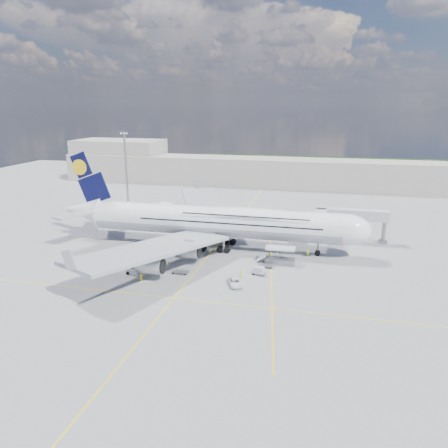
% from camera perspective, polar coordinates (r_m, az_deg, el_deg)
% --- Properties ---
extents(ground, '(300.00, 300.00, 0.00)m').
position_cam_1_polar(ground, '(99.65, -2.66, -4.88)').
color(ground, gray).
rests_on(ground, ground).
extents(taxi_line_main, '(0.25, 220.00, 0.01)m').
position_cam_1_polar(taxi_line_main, '(99.65, -2.66, -4.88)').
color(taxi_line_main, yellow).
rests_on(taxi_line_main, ground).
extents(taxi_line_cross, '(120.00, 0.25, 0.01)m').
position_cam_1_polar(taxi_line_cross, '(82.13, -6.58, -9.60)').
color(taxi_line_cross, yellow).
rests_on(taxi_line_cross, ground).
extents(taxi_line_diag, '(14.16, 99.06, 0.01)m').
position_cam_1_polar(taxi_line_diag, '(106.22, 6.14, -3.64)').
color(taxi_line_diag, yellow).
rests_on(taxi_line_diag, ground).
extents(airliner, '(77.26, 79.15, 23.71)m').
position_cam_1_polar(airliner, '(106.67, -1.08, 0.39)').
color(airliner, white).
rests_on(airliner, ground).
extents(jet_bridge, '(18.80, 12.10, 8.50)m').
position_cam_1_polar(jet_bridge, '(114.07, 14.87, 0.86)').
color(jet_bridge, '#B7B7BC').
rests_on(jet_bridge, ground).
extents(cargo_loader, '(8.53, 3.20, 3.67)m').
position_cam_1_polar(cargo_loader, '(98.85, 7.24, -4.39)').
color(cargo_loader, silver).
rests_on(cargo_loader, ground).
extents(light_mast, '(3.00, 0.70, 25.50)m').
position_cam_1_polar(light_mast, '(151.58, -12.66, 7.01)').
color(light_mast, gray).
rests_on(light_mast, ground).
extents(terminal, '(180.00, 16.00, 12.00)m').
position_cam_1_polar(terminal, '(188.67, 5.39, 6.73)').
color(terminal, '#B2AD9E').
rests_on(terminal, ground).
extents(hangar, '(40.00, 22.00, 18.00)m').
position_cam_1_polar(hangar, '(214.21, -13.44, 8.24)').
color(hangar, '#B2AD9E').
rests_on(hangar, ground).
extents(tree_line, '(160.00, 6.00, 8.00)m').
position_cam_1_polar(tree_line, '(232.06, 16.93, 7.28)').
color(tree_line, '#193814').
rests_on(tree_line, ground).
extents(dolly_row_a, '(3.09, 2.07, 1.80)m').
position_cam_1_polar(dolly_row_a, '(96.97, -15.55, -5.44)').
color(dolly_row_a, gray).
rests_on(dolly_row_a, ground).
extents(dolly_row_b, '(3.51, 2.72, 0.46)m').
position_cam_1_polar(dolly_row_b, '(100.87, -10.24, -4.65)').
color(dolly_row_b, gray).
rests_on(dolly_row_b, ground).
extents(dolly_row_c, '(3.43, 1.92, 0.49)m').
position_cam_1_polar(dolly_row_c, '(92.96, -5.73, -6.24)').
color(dolly_row_c, gray).
rests_on(dolly_row_c, ground).
extents(dolly_back, '(3.33, 1.88, 2.06)m').
position_cam_1_polar(dolly_back, '(102.87, -12.13, -3.91)').
color(dolly_back, gray).
rests_on(dolly_back, ground).
extents(dolly_nose_far, '(3.59, 2.22, 0.50)m').
position_cam_1_polar(dolly_nose_far, '(96.48, 5.48, -5.40)').
color(dolly_nose_far, gray).
rests_on(dolly_nose_far, ground).
extents(dolly_nose_near, '(3.02, 2.05, 1.75)m').
position_cam_1_polar(dolly_nose_near, '(91.96, 4.59, -6.08)').
color(dolly_nose_near, gray).
rests_on(dolly_nose_near, ground).
extents(baggage_tug, '(3.15, 1.90, 1.84)m').
position_cam_1_polar(baggage_tug, '(93.97, -11.75, -5.97)').
color(baggage_tug, silver).
rests_on(baggage_tug, ground).
extents(catering_truck_inner, '(8.08, 4.59, 4.54)m').
position_cam_1_polar(catering_truck_inner, '(131.60, -5.81, 1.13)').
color(catering_truck_inner, gray).
rests_on(catering_truck_inner, ground).
extents(catering_truck_outer, '(6.35, 4.12, 3.51)m').
position_cam_1_polar(catering_truck_outer, '(142.29, -7.33, 1.97)').
color(catering_truck_outer, gray).
rests_on(catering_truck_outer, ground).
extents(service_van, '(4.02, 5.32, 1.34)m').
position_cam_1_polar(service_van, '(86.52, 1.42, -7.66)').
color(service_van, white).
rests_on(service_van, ground).
extents(crew_nose, '(0.81, 0.78, 1.86)m').
position_cam_1_polar(crew_nose, '(104.04, 10.90, -3.72)').
color(crew_nose, '#B9FF1A').
rests_on(crew_nose, ground).
extents(crew_loader, '(1.11, 1.10, 1.81)m').
position_cam_1_polar(crew_loader, '(100.17, 5.97, -4.29)').
color(crew_loader, '#9DEB18').
rests_on(crew_loader, ground).
extents(crew_wing, '(0.45, 1.01, 1.69)m').
position_cam_1_polar(crew_wing, '(103.62, -7.74, -3.70)').
color(crew_wing, '#CDDA17').
rests_on(crew_wing, ground).
extents(crew_van, '(0.79, 0.91, 1.57)m').
position_cam_1_polar(crew_van, '(90.35, 2.18, -6.55)').
color(crew_van, '#D6FD1A').
rests_on(crew_van, ground).
extents(crew_tug, '(1.14, 0.86, 1.57)m').
position_cam_1_polar(crew_tug, '(89.93, -10.79, -6.94)').
color(crew_tug, '#E0FA1A').
rests_on(crew_tug, ground).
extents(cone_nose, '(0.44, 0.44, 0.56)m').
position_cam_1_polar(cone_nose, '(107.38, 16.00, -3.81)').
color(cone_nose, orange).
rests_on(cone_nose, ground).
extents(cone_wing_left_inner, '(0.49, 0.49, 0.62)m').
position_cam_1_polar(cone_wing_left_inner, '(120.34, 0.12, -1.08)').
color(cone_wing_left_inner, orange).
rests_on(cone_wing_left_inner, ground).
extents(cone_wing_left_outer, '(0.47, 0.47, 0.60)m').
position_cam_1_polar(cone_wing_left_outer, '(136.95, -3.20, 0.96)').
color(cone_wing_left_outer, orange).
rests_on(cone_wing_left_outer, ground).
extents(cone_wing_right_inner, '(0.48, 0.48, 0.61)m').
position_cam_1_polar(cone_wing_right_inner, '(98.91, -7.20, -4.97)').
color(cone_wing_right_inner, orange).
rests_on(cone_wing_right_inner, ground).
extents(cone_wing_right_outer, '(0.38, 0.38, 0.48)m').
position_cam_1_polar(cone_wing_right_outer, '(93.56, -10.64, -6.39)').
color(cone_wing_right_outer, orange).
rests_on(cone_wing_right_outer, ground).
extents(cone_tail, '(0.50, 0.50, 0.63)m').
position_cam_1_polar(cone_tail, '(124.63, -19.55, -1.42)').
color(cone_tail, orange).
rests_on(cone_tail, ground).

